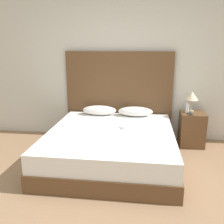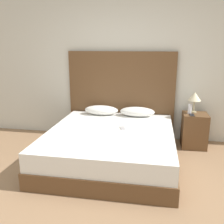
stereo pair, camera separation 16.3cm
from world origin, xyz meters
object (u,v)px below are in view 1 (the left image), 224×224
at_px(bed, 111,146).
at_px(phone_on_bed, 123,128).
at_px(phone_on_nightstand, 190,114).
at_px(table_lamp, 192,96).
at_px(nightstand, 192,129).

bearing_deg(bed, phone_on_bed, 36.80).
xyz_separation_m(phone_on_bed, phone_on_nightstand, (1.06, 0.55, 0.10)).
height_order(bed, phone_on_bed, phone_on_bed).
bearing_deg(phone_on_bed, table_lamp, 33.54).
relative_size(phone_on_bed, phone_on_nightstand, 1.10).
bearing_deg(nightstand, phone_on_nightstand, -126.10).
bearing_deg(table_lamp, bed, -146.04).
bearing_deg(bed, nightstand, 30.84).
bearing_deg(table_lamp, phone_on_bed, -146.46).
xyz_separation_m(nightstand, phone_on_nightstand, (-0.07, -0.10, 0.29)).
bearing_deg(phone_on_nightstand, bed, -151.15).
bearing_deg(table_lamp, phone_on_nightstand, -103.79).
height_order(phone_on_bed, nightstand, nightstand).
relative_size(table_lamp, phone_on_nightstand, 2.31).
height_order(bed, table_lamp, table_lamp).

